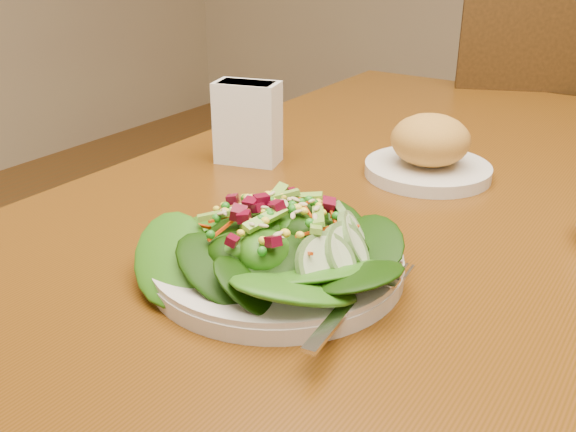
# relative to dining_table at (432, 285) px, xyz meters

# --- Properties ---
(dining_table) EXTENTS (0.90, 1.40, 0.75)m
(dining_table) POSITION_rel_dining_table_xyz_m (0.00, 0.00, 0.00)
(dining_table) COLOR #5E320F
(dining_table) RESTS_ON ground_plane
(chair_far) EXTENTS (0.58, 0.58, 0.95)m
(chair_far) POSITION_rel_dining_table_xyz_m (-0.08, 0.85, -0.15)
(chair_far) COLOR #43270D
(chair_far) RESTS_ON ground_plane
(salad_plate) EXTENTS (0.25, 0.25, 0.07)m
(salad_plate) POSITION_rel_dining_table_xyz_m (-0.07, -0.23, 0.13)
(salad_plate) COLOR silver
(salad_plate) RESTS_ON dining_table
(bread_plate) EXTENTS (0.17, 0.17, 0.09)m
(bread_plate) POSITION_rel_dining_table_xyz_m (-0.06, 0.11, 0.14)
(bread_plate) COLOR silver
(bread_plate) RESTS_ON dining_table
(napkin_holder) EXTENTS (0.10, 0.07, 0.12)m
(napkin_holder) POSITION_rel_dining_table_xyz_m (-0.30, 0.02, 0.16)
(napkin_holder) COLOR white
(napkin_holder) RESTS_ON dining_table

